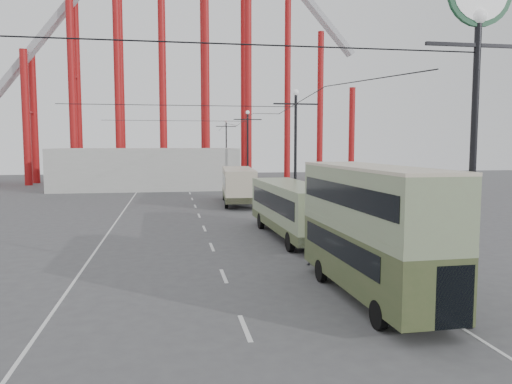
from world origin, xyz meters
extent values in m
plane|color=#48484B|center=(0.00, 0.00, 0.00)|extent=(160.00, 160.00, 0.00)
cube|color=silver|center=(-1.00, 19.00, 0.01)|extent=(0.15, 82.00, 0.01)
cube|color=silver|center=(5.40, 20.00, 0.01)|extent=(0.12, 120.00, 0.01)
cube|color=silver|center=(-7.00, 20.00, 0.01)|extent=(0.12, 120.00, 0.01)
cylinder|color=black|center=(5.60, -3.00, 4.50)|extent=(0.20, 0.20, 9.00)
cylinder|color=black|center=(5.60, -3.00, 0.25)|extent=(0.44, 0.44, 0.50)
cube|color=black|center=(5.60, -3.00, 8.30)|extent=(3.20, 0.10, 0.10)
sphere|color=white|center=(5.60, -3.00, 9.10)|extent=(0.44, 0.44, 0.44)
cylinder|color=black|center=(5.60, 18.00, 4.50)|extent=(0.20, 0.20, 9.00)
cylinder|color=black|center=(5.60, 18.00, 0.25)|extent=(0.44, 0.44, 0.50)
cube|color=black|center=(5.60, 18.00, 8.30)|extent=(3.20, 0.10, 0.10)
sphere|color=white|center=(5.60, 18.00, 9.10)|extent=(0.44, 0.44, 0.44)
cylinder|color=black|center=(5.60, 40.00, 4.50)|extent=(0.20, 0.20, 9.00)
cylinder|color=black|center=(5.60, 40.00, 0.25)|extent=(0.44, 0.44, 0.50)
cube|color=black|center=(5.60, 40.00, 8.30)|extent=(3.20, 0.10, 0.10)
sphere|color=white|center=(5.60, 40.00, 9.10)|extent=(0.44, 0.44, 0.44)
cylinder|color=black|center=(5.60, 62.00, 4.50)|extent=(0.20, 0.20, 9.00)
cylinder|color=black|center=(5.60, 62.00, 0.25)|extent=(0.44, 0.44, 0.50)
cube|color=black|center=(5.60, 62.00, 8.30)|extent=(3.20, 0.10, 0.10)
sphere|color=white|center=(5.60, 62.00, 9.10)|extent=(0.44, 0.44, 0.44)
cylinder|color=maroon|center=(-22.00, 55.00, 9.00)|extent=(1.00, 1.00, 18.00)
cylinder|color=maroon|center=(-22.00, 59.00, 9.00)|extent=(1.00, 1.00, 18.00)
cylinder|color=maroon|center=(-16.00, 55.00, 13.50)|extent=(1.00, 1.00, 27.00)
cylinder|color=maroon|center=(-16.00, 59.00, 13.50)|extent=(1.00, 1.00, 27.00)
cylinder|color=maroon|center=(-10.00, 55.00, 18.00)|extent=(1.00, 1.00, 36.00)
cylinder|color=maroon|center=(-10.00, 59.00, 18.00)|extent=(1.00, 1.00, 36.00)
cylinder|color=maroon|center=(-4.00, 55.00, 22.50)|extent=(1.00, 1.00, 45.00)
cylinder|color=maroon|center=(-4.00, 59.00, 22.50)|extent=(1.00, 1.00, 45.00)
cylinder|color=maroon|center=(2.00, 59.00, 26.00)|extent=(1.00, 1.00, 52.00)
cylinder|color=maroon|center=(14.00, 56.00, 15.00)|extent=(0.90, 0.90, 30.00)
cylinder|color=maroon|center=(19.00, 56.00, 11.00)|extent=(0.90, 0.90, 22.00)
cylinder|color=maroon|center=(24.00, 56.00, 7.00)|extent=(0.90, 0.90, 14.00)
cube|color=#A5A5AA|center=(19.00, 56.00, 24.00)|extent=(9.89, 2.00, 10.87)
cube|color=#B0B0AA|center=(-6.00, 47.00, 2.50)|extent=(22.00, 10.00, 5.00)
cube|color=#3B4927|center=(3.82, 0.08, 1.45)|extent=(2.44, 8.87, 1.94)
cube|color=black|center=(3.82, 0.08, 1.85)|extent=(2.44, 7.11, 0.79)
cube|color=gray|center=(3.82, 0.08, 2.55)|extent=(2.46, 8.87, 0.26)
cube|color=gray|center=(3.82, 0.08, 3.66)|extent=(2.44, 8.87, 1.94)
cube|color=black|center=(3.82, 0.08, 3.74)|extent=(2.47, 8.34, 0.75)
cube|color=beige|center=(3.82, 0.08, 4.68)|extent=(2.46, 8.87, 0.11)
cylinder|color=black|center=(2.75, 2.52, 0.44)|extent=(0.27, 0.89, 0.88)
cylinder|color=black|center=(4.74, 2.57, 0.44)|extent=(0.27, 0.89, 0.88)
cylinder|color=black|center=(2.90, -2.77, 0.44)|extent=(0.27, 0.89, 0.88)
cylinder|color=black|center=(4.89, -2.71, 0.44)|extent=(0.27, 0.89, 0.88)
cube|color=gray|center=(3.90, 11.99, 1.79)|extent=(2.89, 11.32, 2.45)
cube|color=black|center=(3.90, 11.99, 2.20)|extent=(2.90, 10.09, 0.97)
cube|color=#3B4927|center=(3.90, 11.99, 0.82)|extent=(2.92, 11.32, 0.51)
cube|color=gray|center=(3.90, 11.99, 3.10)|extent=(2.91, 11.32, 0.16)
cylinder|color=black|center=(2.65, 15.13, 0.51)|extent=(0.32, 1.03, 1.02)
cylinder|color=black|center=(4.96, 15.20, 0.51)|extent=(0.32, 1.03, 1.02)
cylinder|color=black|center=(2.85, 8.38, 0.51)|extent=(0.32, 1.03, 1.02)
cylinder|color=black|center=(5.16, 8.45, 0.51)|extent=(0.32, 1.03, 1.02)
cube|color=beige|center=(3.02, 29.22, 1.84)|extent=(3.45, 10.67, 2.52)
cube|color=black|center=(3.02, 29.22, 2.26)|extent=(3.39, 9.42, 1.00)
cube|color=#3B4927|center=(3.02, 29.22, 0.84)|extent=(3.48, 10.67, 0.52)
cube|color=beige|center=(3.02, 29.22, 3.18)|extent=(3.47, 10.67, 0.17)
cylinder|color=black|center=(2.06, 32.03, 0.52)|extent=(0.38, 1.07, 1.05)
cylinder|color=black|center=(4.42, 31.84, 0.52)|extent=(0.38, 1.07, 1.05)
cylinder|color=black|center=(1.59, 26.17, 0.52)|extent=(0.38, 1.07, 1.05)
cylinder|color=black|center=(3.96, 25.99, 0.52)|extent=(0.38, 1.07, 1.05)
imported|color=black|center=(3.14, 5.33, 0.82)|extent=(0.72, 0.63, 1.65)
camera|label=1|loc=(-3.12, -16.30, 5.47)|focal=35.00mm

